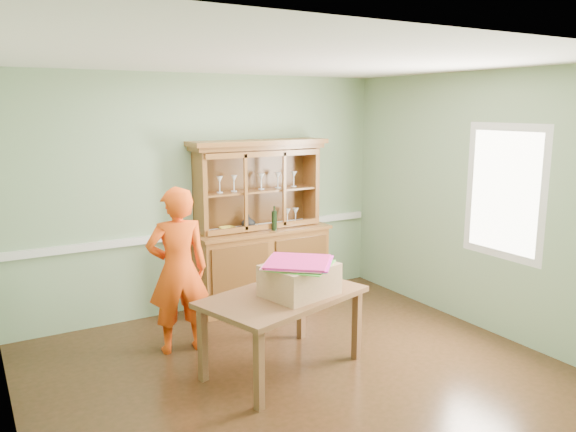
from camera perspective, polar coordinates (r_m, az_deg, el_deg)
floor at (r=5.20m, az=0.89°, el=-15.60°), size 4.50×4.50×0.00m
ceiling at (r=4.67m, az=0.99°, el=15.55°), size 4.50×4.50×0.00m
wall_back at (r=6.52m, az=-8.25°, el=2.24°), size 4.50×0.00×4.50m
wall_left at (r=4.10m, az=-27.12°, el=-4.08°), size 0.00×4.00×4.00m
wall_right at (r=6.21m, az=18.97°, el=1.32°), size 0.00×4.00×4.00m
wall_front at (r=3.27m, az=19.61°, el=-7.07°), size 4.50×0.00×4.50m
chair_rail at (r=6.58m, az=-8.06°, el=-1.66°), size 4.41×0.05×0.08m
window_panel at (r=5.98m, az=21.10°, el=2.29°), size 0.03×0.96×1.36m
china_hutch at (r=6.69m, az=-2.80°, el=-3.19°), size 1.67×0.55×1.96m
dining_table at (r=5.03m, az=-0.52°, el=-8.84°), size 1.60×1.21×0.71m
cardboard_box at (r=4.94m, az=1.17°, el=-6.48°), size 0.68×0.59×0.28m
kite_stack at (r=4.87m, az=1.06°, el=-4.77°), size 0.74×0.74×0.04m
person at (r=5.46m, az=-11.12°, el=-5.43°), size 0.63×0.46×1.61m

